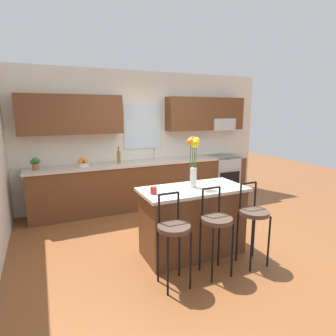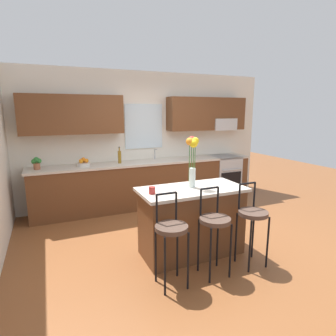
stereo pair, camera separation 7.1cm
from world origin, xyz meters
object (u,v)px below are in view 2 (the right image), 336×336
(flower_vase, at_px, (192,154))
(bottle_olive_oil, at_px, (120,157))
(oven_range, at_px, (223,176))
(bar_stool_near, at_px, (171,232))
(bar_stool_far, at_px, (253,217))
(fruit_bowl_oranges, at_px, (84,163))
(kitchen_island, at_px, (192,221))
(bar_stool_middle, at_px, (215,224))
(mug_ceramic, at_px, (152,190))
(potted_plant_small, at_px, (37,163))

(flower_vase, height_order, bottle_olive_oil, flower_vase)
(bottle_olive_oil, bearing_deg, oven_range, -0.59)
(bottle_olive_oil, bearing_deg, bar_stool_near, -92.41)
(bar_stool_far, distance_m, fruit_bowl_oranges, 3.18)
(bar_stool_near, relative_size, bar_stool_far, 1.00)
(oven_range, distance_m, kitchen_island, 2.87)
(flower_vase, bearing_deg, bar_stool_middle, -91.85)
(oven_range, distance_m, bar_stool_far, 3.02)
(oven_range, bearing_deg, bar_stool_near, -133.19)
(bar_stool_near, height_order, bar_stool_far, same)
(kitchen_island, height_order, mug_ceramic, mug_ceramic)
(potted_plant_small, bearing_deg, bar_stool_near, -63.45)
(flower_vase, xyz_separation_m, mug_ceramic, (-0.59, -0.08, -0.40))
(oven_range, xyz_separation_m, bar_stool_middle, (-1.95, -2.67, 0.18))
(kitchen_island, height_order, potted_plant_small, potted_plant_small)
(bar_stool_middle, distance_m, flower_vase, 0.94)
(bar_stool_far, xyz_separation_m, mug_ceramic, (-1.12, 0.52, 0.33))
(bar_stool_far, distance_m, bottle_olive_oil, 2.90)
(kitchen_island, height_order, bottle_olive_oil, bottle_olive_oil)
(mug_ceramic, relative_size, potted_plant_small, 0.41)
(bar_stool_near, bearing_deg, bar_stool_middle, 0.00)
(mug_ceramic, xyz_separation_m, fruit_bowl_oranges, (-0.54, 2.17, 0.01))
(kitchen_island, relative_size, flower_vase, 2.08)
(oven_range, bearing_deg, potted_plant_small, 179.63)
(bar_stool_far, bearing_deg, mug_ceramic, 155.03)
(kitchen_island, distance_m, fruit_bowl_oranges, 2.46)
(bar_stool_middle, bearing_deg, fruit_bowl_oranges, 112.46)
(bar_stool_far, bearing_deg, oven_range, 62.24)
(bottle_olive_oil, bearing_deg, bar_stool_middle, -80.78)
(flower_vase, bearing_deg, potted_plant_small, 132.49)
(bar_stool_middle, bearing_deg, oven_range, 53.77)
(fruit_bowl_oranges, bearing_deg, bar_stool_far, -58.30)
(bar_stool_near, distance_m, bar_stool_far, 1.10)
(kitchen_island, bearing_deg, oven_range, 47.18)
(bar_stool_near, xyz_separation_m, bar_stool_middle, (0.55, 0.00, 0.00))
(mug_ceramic, relative_size, fruit_bowl_oranges, 0.38)
(oven_range, height_order, bar_stool_far, bar_stool_far)
(fruit_bowl_oranges, bearing_deg, bottle_olive_oil, -0.22)
(bar_stool_middle, height_order, flower_vase, flower_vase)
(bar_stool_near, distance_m, bar_stool_middle, 0.55)
(flower_vase, height_order, fruit_bowl_oranges, flower_vase)
(oven_range, xyz_separation_m, kitchen_island, (-1.95, -2.11, 0.00))
(bottle_olive_oil, bearing_deg, kitchen_island, -78.42)
(kitchen_island, bearing_deg, bar_stool_far, -45.43)
(bar_stool_far, xyz_separation_m, flower_vase, (-0.53, 0.60, 0.73))
(bottle_olive_oil, distance_m, potted_plant_small, 1.46)
(bar_stool_middle, bearing_deg, bar_stool_far, 0.00)
(bottle_olive_oil, height_order, potted_plant_small, bottle_olive_oil)
(bar_stool_middle, bearing_deg, mug_ceramic, 137.63)
(bar_stool_far, xyz_separation_m, bottle_olive_oil, (-0.99, 2.69, 0.41))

